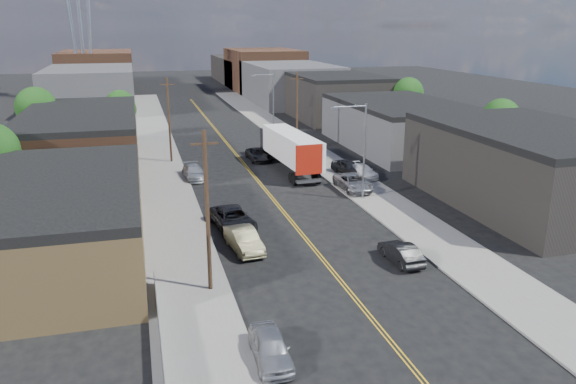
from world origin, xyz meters
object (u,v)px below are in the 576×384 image
car_left_a (270,348)px  car_right_lot_a (353,182)px  car_left_b (244,240)px  car_right_oncoming (401,253)px  car_left_c (233,219)px  car_right_lot_c (348,167)px  car_ahead_truck (259,155)px  car_left_d (194,172)px  semi_truck (288,147)px  car_right_lot_b (363,171)px

car_left_a → car_right_lot_a: car_right_lot_a is taller
car_left_b → car_right_oncoming: car_left_b is taller
car_left_c → car_right_oncoming: size_ratio=1.38×
car_right_oncoming → car_left_a: bearing=36.6°
car_left_a → car_right_lot_c: car_right_lot_c is taller
car_ahead_truck → car_right_lot_c: bearing=-50.6°
car_right_lot_a → car_right_lot_c: car_right_lot_a is taller
car_left_a → car_left_d: size_ratio=0.86×
semi_truck → car_left_d: semi_truck is taller
car_left_d → car_right_oncoming: size_ratio=1.16×
semi_truck → car_left_b: (-9.50, -22.99, -1.65)m
car_left_a → car_left_b: size_ratio=0.87×
car_left_b → car_left_c: bearing=83.0°
car_right_oncoming → car_right_lot_a: bearing=-103.1°
car_left_a → car_ahead_truck: (8.46, 41.64, -0.00)m
car_left_a → car_left_c: car_left_c is taller
car_left_b → car_left_a: bearing=-102.7°
car_right_oncoming → car_right_lot_a: car_right_lot_a is taller
car_right_lot_b → car_right_lot_c: 2.02m
car_left_b → car_right_lot_a: bearing=35.5°
car_left_c → car_right_lot_c: car_right_lot_c is taller
car_right_lot_b → car_ahead_truck: 14.22m
car_left_d → car_right_oncoming: (11.40, -25.82, -0.01)m
car_left_a → car_right_lot_b: (17.40, 30.58, 0.08)m
car_right_oncoming → car_ahead_truck: car_ahead_truck is taller
car_ahead_truck → car_right_lot_b: bearing=-51.9°
car_left_c → car_left_d: car_left_c is taller
car_ahead_truck → car_left_a: bearing=-102.3°
semi_truck → car_left_c: size_ratio=2.81×
car_left_a → car_right_lot_c: size_ratio=0.97×
semi_truck → car_left_c: bearing=-121.3°
car_left_c → car_ahead_truck: bearing=65.5°
car_left_c → car_ahead_truck: size_ratio=1.13×
car_left_c → car_right_oncoming: bearing=-51.3°
car_left_b → car_right_lot_a: (13.24, 12.17, 0.10)m
car_right_oncoming → car_right_lot_c: size_ratio=0.97×
car_right_lot_b → car_left_b: bearing=-141.3°
car_ahead_truck → car_left_d: bearing=-142.9°
car_right_oncoming → car_left_c: bearing=-46.4°
car_right_lot_b → car_ahead_truck: car_right_lot_b is taller
car_left_d → car_ahead_truck: size_ratio=0.95×
semi_truck → car_left_b: bearing=-116.2°
car_left_a → car_right_lot_b: bearing=62.2°
car_left_a → car_left_d: (0.00, 35.05, -0.01)m
semi_truck → car_left_d: bearing=-172.9°
car_right_lot_c → car_ahead_truck: (-7.91, 9.33, -0.18)m
semi_truck → car_left_c: semi_truck is taller
semi_truck → car_right_lot_a: (3.74, -10.82, -1.55)m
car_left_a → car_right_lot_a: bearing=62.8°
car_left_d → car_left_a: bearing=-94.1°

